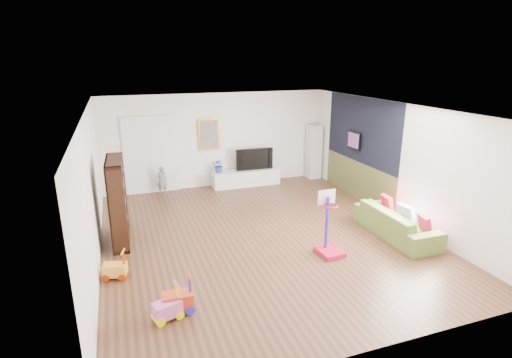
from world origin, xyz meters
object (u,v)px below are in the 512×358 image
object	(u,v)px
sofa	(396,222)
media_console	(246,178)
basketball_hoop	(331,224)
bookshelf	(118,202)

from	to	relation	value
sofa	media_console	bearing A→B (deg)	24.10
media_console	basketball_hoop	xyz separation A→B (m)	(0.18, -4.68, 0.40)
bookshelf	sofa	size ratio (longest dim) A/B	0.86
bookshelf	media_console	bearing A→B (deg)	39.72
media_console	bookshelf	size ratio (longest dim) A/B	1.14
media_console	basketball_hoop	size ratio (longest dim) A/B	1.58
bookshelf	basketball_hoop	world-z (taller)	bookshelf
media_console	basketball_hoop	world-z (taller)	basketball_hoop
bookshelf	basketball_hoop	distance (m)	4.24
sofa	basketball_hoop	bearing A→B (deg)	99.85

